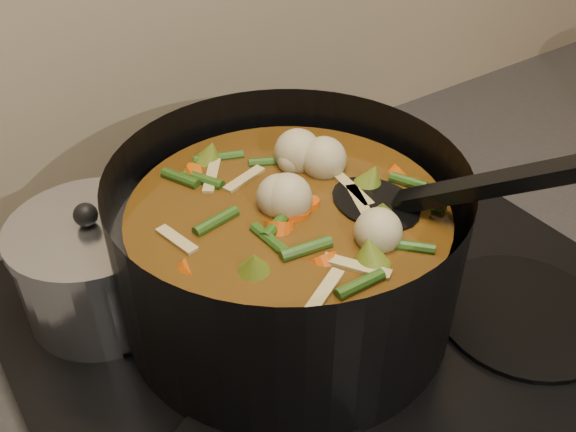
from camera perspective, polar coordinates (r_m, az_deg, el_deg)
stovetop at (r=0.70m, az=3.38°, el=-8.33°), size 0.62×0.54×0.03m
stockpot at (r=0.64m, az=0.07°, el=-2.90°), size 0.42×0.45×0.25m
saucepan at (r=0.68m, az=-16.52°, el=-4.31°), size 0.16×0.16×0.13m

